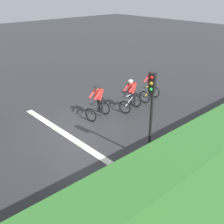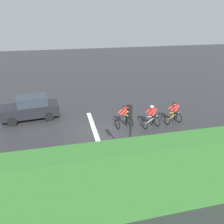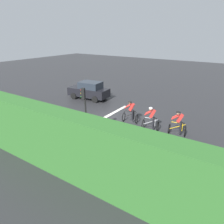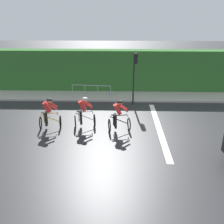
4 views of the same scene
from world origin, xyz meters
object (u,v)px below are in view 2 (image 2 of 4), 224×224
at_px(car_black, 31,108).
at_px(traffic_light_near_crossing, 130,126).
at_px(cyclist_mid, 125,117).
at_px(cyclist_second, 152,117).
at_px(pedestrian_railing_kerbside, 188,154).
at_px(cyclist_lead, 174,113).

xyz_separation_m(car_black, traffic_light_near_crossing, (7.02, 5.45, 1.35)).
bearing_deg(car_black, cyclist_mid, 65.00).
bearing_deg(cyclist_second, cyclist_mid, -103.12).
xyz_separation_m(cyclist_mid, traffic_light_near_crossing, (4.02, -0.97, 1.43)).
distance_m(traffic_light_near_crossing, pedestrian_railing_kerbside, 3.37).
height_order(traffic_light_near_crossing, pedestrian_railing_kerbside, traffic_light_near_crossing).
distance_m(cyclist_lead, car_black, 10.53).
bearing_deg(cyclist_mid, car_black, -115.00).
bearing_deg(pedestrian_railing_kerbside, cyclist_mid, -158.86).
distance_m(cyclist_lead, traffic_light_near_crossing, 6.14).
bearing_deg(pedestrian_railing_kerbside, cyclist_second, -178.86).
height_order(cyclist_mid, traffic_light_near_crossing, traffic_light_near_crossing).
relative_size(cyclist_second, cyclist_mid, 1.00).
xyz_separation_m(cyclist_lead, pedestrian_railing_kerbside, (4.76, -1.69, -0.04)).
bearing_deg(cyclist_mid, cyclist_second, 76.88).
height_order(cyclist_lead, car_black, car_black).
bearing_deg(car_black, cyclist_second, 67.47).
height_order(cyclist_mid, pedestrian_railing_kerbside, cyclist_mid).
xyz_separation_m(cyclist_lead, cyclist_mid, (-0.19, -3.61, 0.00)).
height_order(cyclist_lead, traffic_light_near_crossing, traffic_light_near_crossing).
relative_size(cyclist_lead, cyclist_second, 1.00).
bearing_deg(cyclist_lead, car_black, -107.61).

